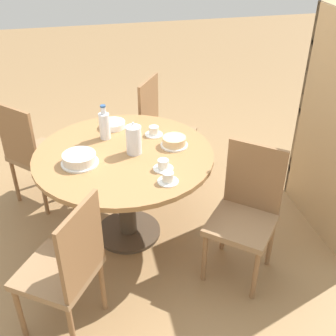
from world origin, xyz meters
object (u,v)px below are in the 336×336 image
at_px(chair_c, 66,268).
at_px(cup_a, 154,132).
at_px(cake_main, 79,159).
at_px(coffee_pot, 134,139).
at_px(cup_c, 163,165).
at_px(chair_a, 162,128).
at_px(water_bottle, 105,125).
at_px(chair_b, 34,152).
at_px(chair_d, 245,211).
at_px(cake_second, 174,142).
at_px(cup_b, 168,178).

bearing_deg(chair_c, cup_a, 178.73).
bearing_deg(cup_a, cake_main, -61.99).
distance_m(coffee_pot, cake_main, 0.40).
relative_size(cake_main, cup_c, 1.89).
bearing_deg(chair_c, chair_a, -175.69).
relative_size(chair_c, water_bottle, 3.53).
bearing_deg(chair_c, chair_b, -136.62).
height_order(chair_b, chair_c, same).
bearing_deg(chair_b, chair_d, -173.11).
distance_m(chair_b, coffee_pot, 1.05).
bearing_deg(cake_second, coffee_pot, -82.62).
relative_size(chair_d, coffee_pot, 3.90).
bearing_deg(cup_b, chair_b, -138.05).
bearing_deg(cup_c, chair_c, -52.12).
xyz_separation_m(water_bottle, cake_main, (0.34, -0.21, -0.07)).
bearing_deg(cup_c, cake_second, 153.99).
height_order(chair_d, cup_b, chair_d).
xyz_separation_m(chair_d, cup_c, (-0.27, -0.51, 0.28)).
bearing_deg(chair_d, chair_a, 142.54).
xyz_separation_m(cake_main, cup_c, (0.19, 0.55, -0.01)).
bearing_deg(chair_a, cup_c, -157.83).
height_order(cake_main, cup_a, cake_main).
relative_size(chair_d, cake_main, 3.69).
bearing_deg(cake_second, chair_a, 175.08).
xyz_separation_m(chair_b, cake_main, (0.68, 0.38, 0.28)).
height_order(chair_a, water_bottle, water_bottle).
xyz_separation_m(chair_b, coffee_pot, (0.62, 0.77, 0.36)).
bearing_deg(cake_second, water_bottle, -115.28).
distance_m(chair_c, cake_main, 0.79).
height_order(chair_a, cup_c, chair_a).
bearing_deg(cup_a, coffee_pot, -38.08).
bearing_deg(water_bottle, cup_c, 32.82).
bearing_deg(cake_main, coffee_pot, 99.74).
xyz_separation_m(chair_c, coffee_pot, (-0.79, 0.53, 0.36)).
relative_size(chair_b, coffee_pot, 3.90).
height_order(water_bottle, cup_c, water_bottle).
bearing_deg(chair_a, coffee_pot, -171.04).
bearing_deg(coffee_pot, chair_a, 155.62).
height_order(chair_d, coffee_pot, coffee_pot).
distance_m(chair_a, chair_b, 1.16).
distance_m(chair_d, coffee_pot, 0.92).
bearing_deg(coffee_pot, cake_second, 97.38).
height_order(coffee_pot, water_bottle, water_bottle).
relative_size(chair_c, cup_b, 6.97).
bearing_deg(chair_b, cake_main, 164.51).
bearing_deg(cup_a, chair_d, 32.23).
height_order(coffee_pot, cake_second, coffee_pot).
bearing_deg(water_bottle, chair_a, 134.80).
relative_size(chair_b, cup_b, 6.97).
xyz_separation_m(chair_b, water_bottle, (0.35, 0.59, 0.36)).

